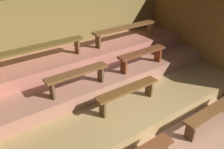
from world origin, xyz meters
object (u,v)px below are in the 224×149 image
Objects in this scene: bench_lower_center at (128,91)px; bench_upper_left at (40,49)px; bench_upper_right at (126,29)px; bench_floor_right at (214,111)px; bench_middle_left at (77,75)px; bench_middle_right at (142,55)px.

bench_upper_left is at bearing 121.33° from bench_lower_center.
bench_floor_right is at bearing -92.80° from bench_upper_right.
bench_floor_right is 0.80× the size of bench_upper_right.
bench_upper_left is at bearing 108.18° from bench_middle_left.
bench_upper_left reaches higher than bench_floor_right.
bench_floor_right is 1.13× the size of bench_lower_center.
bench_lower_center is 1.08× the size of bench_middle_left.
bench_lower_center is 1.32m from bench_middle_right.
bench_floor_right is 0.80× the size of bench_upper_left.
bench_upper_left reaches higher than bench_lower_center.
bench_floor_right is at bearing -44.88° from bench_lower_center.
bench_upper_left reaches higher than bench_middle_left.
bench_lower_center is (-1.26, 1.25, 0.30)m from bench_floor_right.
bench_upper_right is at bearing 52.27° from bench_lower_center.
bench_middle_right is (1.05, 0.74, 0.30)m from bench_lower_center.
bench_middle_right is at bearing 0.00° from bench_middle_left.
bench_middle_right is 1.18m from bench_upper_right.
bench_upper_right reaches higher than bench_middle_right.
bench_lower_center is at bearing -127.73° from bench_upper_right.
bench_upper_right is at bearing 26.48° from bench_middle_left.
bench_middle_left reaches higher than bench_lower_center.
bench_floor_right is 1.80m from bench_lower_center.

